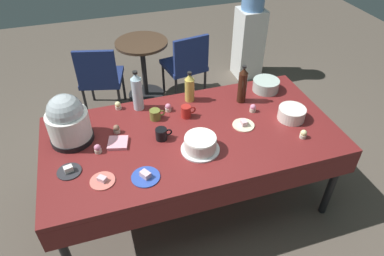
# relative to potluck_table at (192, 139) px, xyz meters

# --- Properties ---
(ground) EXTENTS (9.00, 9.00, 0.00)m
(ground) POSITION_rel_potluck_table_xyz_m (0.00, 0.00, -0.69)
(ground) COLOR brown
(potluck_table) EXTENTS (2.20, 1.10, 0.75)m
(potluck_table) POSITION_rel_potluck_table_xyz_m (0.00, 0.00, 0.00)
(potluck_table) COLOR maroon
(potluck_table) RESTS_ON ground
(frosted_layer_cake) EXTENTS (0.28, 0.28, 0.12)m
(frosted_layer_cake) POSITION_rel_potluck_table_xyz_m (-0.00, -0.19, 0.12)
(frosted_layer_cake) COLOR silver
(frosted_layer_cake) RESTS_ON potluck_table
(slow_cooker) EXTENTS (0.31, 0.31, 0.38)m
(slow_cooker) POSITION_rel_potluck_table_xyz_m (-0.86, 0.19, 0.24)
(slow_cooker) COLOR black
(slow_cooker) RESTS_ON potluck_table
(glass_salad_bowl) EXTENTS (0.23, 0.23, 0.10)m
(glass_salad_bowl) POSITION_rel_potluck_table_xyz_m (0.80, 0.38, 0.11)
(glass_salad_bowl) COLOR #B2C6BC
(glass_salad_bowl) RESTS_ON potluck_table
(ceramic_snack_bowl) EXTENTS (0.21, 0.21, 0.10)m
(ceramic_snack_bowl) POSITION_rel_potluck_table_xyz_m (0.80, -0.06, 0.11)
(ceramic_snack_bowl) COLOR silver
(ceramic_snack_bowl) RESTS_ON potluck_table
(dessert_plate_charcoal) EXTENTS (0.16, 0.16, 0.05)m
(dessert_plate_charcoal) POSITION_rel_potluck_table_xyz_m (-0.90, -0.14, 0.07)
(dessert_plate_charcoal) COLOR #2D2D33
(dessert_plate_charcoal) RESTS_ON potluck_table
(dessert_plate_cobalt) EXTENTS (0.19, 0.19, 0.05)m
(dessert_plate_cobalt) POSITION_rel_potluck_table_xyz_m (-0.42, -0.34, 0.07)
(dessert_plate_cobalt) COLOR #2D4CB2
(dessert_plate_cobalt) RESTS_ON potluck_table
(dessert_plate_coral) EXTENTS (0.16, 0.16, 0.04)m
(dessert_plate_coral) POSITION_rel_potluck_table_xyz_m (-0.70, -0.29, 0.07)
(dessert_plate_coral) COLOR #E07266
(dessert_plate_coral) RESTS_ON potluck_table
(dessert_plate_cream) EXTENTS (0.17, 0.17, 0.05)m
(dessert_plate_cream) POSITION_rel_potluck_table_xyz_m (0.41, -0.03, 0.07)
(dessert_plate_cream) COLOR beige
(dessert_plate_cream) RESTS_ON potluck_table
(cupcake_vanilla) EXTENTS (0.05, 0.05, 0.07)m
(cupcake_vanilla) POSITION_rel_potluck_table_xyz_m (-0.48, 0.48, 0.09)
(cupcake_vanilla) COLOR beige
(cupcake_vanilla) RESTS_ON potluck_table
(cupcake_berry) EXTENTS (0.05, 0.05, 0.07)m
(cupcake_berry) POSITION_rel_potluck_table_xyz_m (-0.10, 0.33, 0.09)
(cupcake_berry) COLOR beige
(cupcake_berry) RESTS_ON potluck_table
(cupcake_rose) EXTENTS (0.05, 0.05, 0.07)m
(cupcake_rose) POSITION_rel_potluck_table_xyz_m (-0.69, -0.00, 0.09)
(cupcake_rose) COLOR beige
(cupcake_rose) RESTS_ON potluck_table
(cupcake_cocoa) EXTENTS (0.05, 0.05, 0.07)m
(cupcake_cocoa) POSITION_rel_potluck_table_xyz_m (0.77, -0.29, 0.09)
(cupcake_cocoa) COLOR beige
(cupcake_cocoa) RESTS_ON potluck_table
(cupcake_mint) EXTENTS (0.05, 0.05, 0.07)m
(cupcake_mint) POSITION_rel_potluck_table_xyz_m (0.55, 0.12, 0.09)
(cupcake_mint) COLOR beige
(cupcake_mint) RESTS_ON potluck_table
(cupcake_lemon) EXTENTS (0.05, 0.05, 0.07)m
(cupcake_lemon) POSITION_rel_potluck_table_xyz_m (-0.54, 0.18, 0.09)
(cupcake_lemon) COLOR beige
(cupcake_lemon) RESTS_ON potluck_table
(soda_bottle_water) EXTENTS (0.09, 0.09, 0.34)m
(soda_bottle_water) POSITION_rel_potluck_table_xyz_m (-0.32, 0.44, 0.22)
(soda_bottle_water) COLOR silver
(soda_bottle_water) RESTS_ON potluck_table
(soda_bottle_ginger_ale) EXTENTS (0.08, 0.08, 0.27)m
(soda_bottle_ginger_ale) POSITION_rel_potluck_table_xyz_m (0.11, 0.43, 0.19)
(soda_bottle_ginger_ale) COLOR gold
(soda_bottle_ginger_ale) RESTS_ON potluck_table
(soda_bottle_cola) EXTENTS (0.07, 0.07, 0.34)m
(soda_bottle_cola) POSITION_rel_potluck_table_xyz_m (0.52, 0.28, 0.22)
(soda_bottle_cola) COLOR #33190F
(soda_bottle_cola) RESTS_ON potluck_table
(coffee_mug_red) EXTENTS (0.12, 0.08, 0.10)m
(coffee_mug_red) POSITION_rel_potluck_table_xyz_m (0.02, 0.21, 0.11)
(coffee_mug_red) COLOR #B2231E
(coffee_mug_red) RESTS_ON potluck_table
(coffee_mug_olive) EXTENTS (0.12, 0.08, 0.08)m
(coffee_mug_olive) POSITION_rel_potluck_table_xyz_m (-0.22, 0.26, 0.10)
(coffee_mug_olive) COLOR olive
(coffee_mug_olive) RESTS_ON potluck_table
(coffee_mug_black) EXTENTS (0.13, 0.09, 0.09)m
(coffee_mug_black) POSITION_rel_potluck_table_xyz_m (-0.23, 0.01, 0.11)
(coffee_mug_black) COLOR black
(coffee_mug_black) RESTS_ON potluck_table
(paper_napkin_stack) EXTENTS (0.17, 0.17, 0.02)m
(paper_napkin_stack) POSITION_rel_potluck_table_xyz_m (-0.55, 0.04, 0.07)
(paper_napkin_stack) COLOR pink
(paper_napkin_stack) RESTS_ON potluck_table
(maroon_chair_left) EXTENTS (0.54, 0.54, 0.85)m
(maroon_chair_left) POSITION_rel_potluck_table_xyz_m (-0.57, 1.52, -0.20)
(maroon_chair_left) COLOR navy
(maroon_chair_left) RESTS_ON ground
(maroon_chair_right) EXTENTS (0.51, 0.51, 0.85)m
(maroon_chair_right) POSITION_rel_potluck_table_xyz_m (0.41, 1.52, -0.20)
(maroon_chair_right) COLOR navy
(maroon_chair_right) RESTS_ON ground
(round_cafe_table) EXTENTS (0.60, 0.60, 0.72)m
(round_cafe_table) POSITION_rel_potluck_table_xyz_m (-0.05, 1.75, -0.19)
(round_cafe_table) COLOR #473323
(round_cafe_table) RESTS_ON ground
(water_cooler) EXTENTS (0.32, 0.32, 1.24)m
(water_cooler) POSITION_rel_potluck_table_xyz_m (1.35, 1.85, -0.10)
(water_cooler) COLOR silver
(water_cooler) RESTS_ON ground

